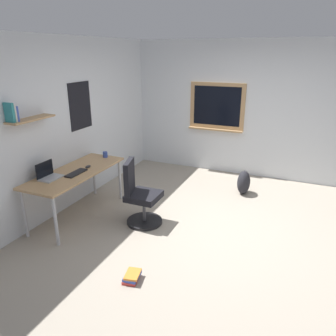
% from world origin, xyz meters
% --- Properties ---
extents(ground_plane, '(5.20, 5.20, 0.00)m').
position_xyz_m(ground_plane, '(0.00, 0.00, 0.00)').
color(ground_plane, '#9E9384').
rests_on(ground_plane, ground).
extents(wall_back, '(5.00, 0.30, 2.60)m').
position_xyz_m(wall_back, '(-0.00, 2.45, 1.30)').
color(wall_back, silver).
rests_on(wall_back, ground).
extents(wall_right, '(0.22, 5.00, 2.60)m').
position_xyz_m(wall_right, '(2.45, 0.03, 1.30)').
color(wall_right, silver).
rests_on(wall_right, ground).
extents(desk, '(1.67, 0.64, 0.72)m').
position_xyz_m(desk, '(-0.39, 2.05, 0.66)').
color(desk, tan).
rests_on(desk, ground).
extents(office_chair, '(0.52, 0.54, 0.95)m').
position_xyz_m(office_chair, '(-0.22, 1.09, 0.41)').
color(office_chair, black).
rests_on(office_chair, ground).
extents(laptop, '(0.31, 0.21, 0.23)m').
position_xyz_m(laptop, '(-0.77, 2.20, 0.78)').
color(laptop, '#ADAFB5').
rests_on(laptop, desk).
extents(keyboard, '(0.37, 0.13, 0.02)m').
position_xyz_m(keyboard, '(-0.48, 1.97, 0.73)').
color(keyboard, black).
rests_on(keyboard, desk).
extents(computer_mouse, '(0.10, 0.06, 0.03)m').
position_xyz_m(computer_mouse, '(-0.20, 1.97, 0.74)').
color(computer_mouse, '#262628').
rests_on(computer_mouse, desk).
extents(coffee_mug, '(0.08, 0.08, 0.09)m').
position_xyz_m(coffee_mug, '(0.34, 2.02, 0.77)').
color(coffee_mug, '#334CA5').
rests_on(coffee_mug, desk).
extents(backpack, '(0.32, 0.22, 0.42)m').
position_xyz_m(backpack, '(1.42, -0.08, 0.21)').
color(backpack, '#232328').
rests_on(backpack, ground).
extents(book_stack_on_floor, '(0.24, 0.21, 0.09)m').
position_xyz_m(book_stack_on_floor, '(-1.39, 0.57, 0.05)').
color(book_stack_on_floor, '#C63833').
rests_on(book_stack_on_floor, ground).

